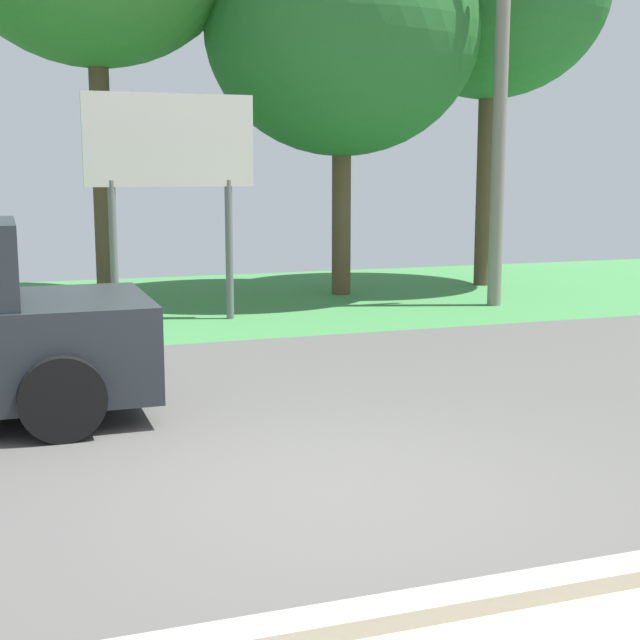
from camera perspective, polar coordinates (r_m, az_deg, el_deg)
The scene contains 4 objects.
ground_plane at distance 9.54m, azimuth -5.61°, elevation -5.11°, with size 40.00×22.00×0.20m.
utility_pole at distance 16.05m, azimuth 11.31°, elevation 12.46°, with size 1.80×0.24×6.15m.
roadside_billboard at distance 14.15m, azimuth -9.46°, elevation 10.13°, with size 2.60×0.12×3.50m.
tree_left_far at distance 17.41m, azimuth 1.40°, elevation 17.90°, with size 5.09×5.09×7.23m.
Camera 1 is at (-2.17, -6.03, 2.33)m, focal length 50.57 mm.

